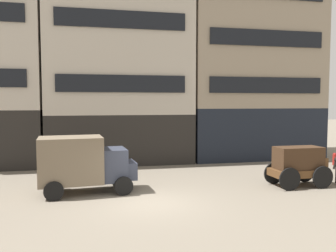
% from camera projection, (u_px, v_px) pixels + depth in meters
% --- Properties ---
extents(ground_plane, '(120.00, 120.00, 0.00)m').
position_uv_depth(ground_plane, '(152.00, 203.00, 14.36)').
color(ground_plane, slate).
extents(building_center_left, '(10.25, 6.99, 11.90)m').
position_uv_depth(building_center_left, '(119.00, 78.00, 24.98)').
color(building_center_left, black).
rests_on(building_center_left, ground_plane).
extents(building_center_right, '(10.39, 6.99, 13.96)m').
position_uv_depth(building_center_right, '(247.00, 66.00, 26.93)').
color(building_center_right, black).
rests_on(building_center_right, ground_plane).
extents(cargo_wagon, '(2.94, 1.57, 1.98)m').
position_uv_depth(cargo_wagon, '(299.00, 163.00, 17.12)').
color(cargo_wagon, brown).
rests_on(cargo_wagon, ground_plane).
extents(delivery_truck_near, '(4.49, 2.48, 2.62)m').
position_uv_depth(delivery_truck_near, '(84.00, 162.00, 15.83)').
color(delivery_truck_near, '#333847').
rests_on(delivery_truck_near, ground_plane).
extents(fire_hydrant_curbside, '(0.24, 0.24, 0.83)m').
position_uv_depth(fire_hydrant_curbside, '(334.00, 159.00, 22.92)').
color(fire_hydrant_curbside, maroon).
rests_on(fire_hydrant_curbside, ground_plane).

